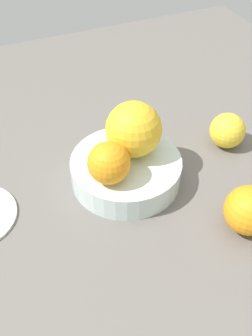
% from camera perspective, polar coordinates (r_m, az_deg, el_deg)
% --- Properties ---
extents(ground_plane, '(1.10, 1.10, 0.02)m').
position_cam_1_polar(ground_plane, '(0.66, -0.00, -2.21)').
color(ground_plane, '#66605B').
extents(fruit_bowl, '(0.17, 0.17, 0.04)m').
position_cam_1_polar(fruit_bowl, '(0.63, -0.00, -0.34)').
color(fruit_bowl, silver).
rests_on(fruit_bowl, ground_plane).
extents(orange_in_bowl_0, '(0.09, 0.09, 0.09)m').
position_cam_1_polar(orange_in_bowl_0, '(0.61, 1.10, 5.53)').
color(orange_in_bowl_0, yellow).
rests_on(orange_in_bowl_0, fruit_bowl).
extents(orange_in_bowl_1, '(0.06, 0.06, 0.06)m').
position_cam_1_polar(orange_in_bowl_1, '(0.57, -2.45, 0.72)').
color(orange_in_bowl_1, orange).
rests_on(orange_in_bowl_1, fruit_bowl).
extents(orange_loose_0, '(0.07, 0.07, 0.07)m').
position_cam_1_polar(orange_loose_0, '(0.58, 17.15, -5.78)').
color(orange_loose_0, orange).
rests_on(orange_loose_0, ground_plane).
extents(orange_loose_1, '(0.06, 0.06, 0.06)m').
position_cam_1_polar(orange_loose_1, '(0.72, 14.25, 5.19)').
color(orange_loose_1, yellow).
rests_on(orange_loose_1, ground_plane).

